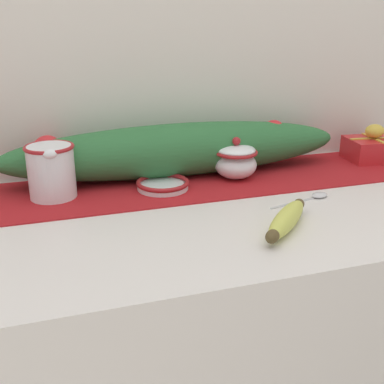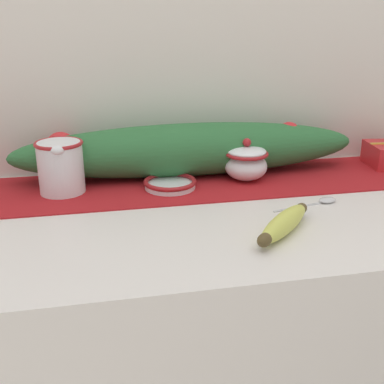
% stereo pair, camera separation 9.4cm
% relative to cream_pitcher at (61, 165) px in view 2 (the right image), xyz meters
% --- Properties ---
extents(back_wall, '(2.16, 0.04, 2.40)m').
position_rel_cream_pitcher_xyz_m(back_wall, '(0.30, 0.16, 0.22)').
color(back_wall, silver).
rests_on(back_wall, ground_plane).
extents(table_runner, '(1.25, 0.26, 0.00)m').
position_rel_cream_pitcher_xyz_m(table_runner, '(0.30, -0.00, -0.06)').
color(table_runner, '#A8191E').
rests_on(table_runner, countertop).
extents(cream_pitcher, '(0.11, 0.13, 0.12)m').
position_rel_cream_pitcher_xyz_m(cream_pitcher, '(0.00, 0.00, 0.00)').
color(cream_pitcher, white).
rests_on(cream_pitcher, countertop).
extents(sugar_bowl, '(0.10, 0.10, 0.10)m').
position_rel_cream_pitcher_xyz_m(sugar_bowl, '(0.43, -0.00, -0.02)').
color(sugar_bowl, white).
rests_on(sugar_bowl, countertop).
extents(small_dish, '(0.12, 0.12, 0.02)m').
position_rel_cream_pitcher_xyz_m(small_dish, '(0.24, -0.02, -0.05)').
color(small_dish, white).
rests_on(small_dish, countertop).
extents(banana, '(0.16, 0.16, 0.04)m').
position_rel_cream_pitcher_xyz_m(banana, '(0.41, -0.30, -0.05)').
color(banana, '#CCD156').
rests_on(banana, countertop).
extents(spoon, '(0.16, 0.05, 0.01)m').
position_rel_cream_pitcher_xyz_m(spoon, '(0.55, -0.18, -0.06)').
color(spoon, silver).
rests_on(spoon, countertop).
extents(poinsettia_garland, '(0.85, 0.14, 0.13)m').
position_rel_cream_pitcher_xyz_m(poinsettia_garland, '(0.30, 0.06, 0.00)').
color(poinsettia_garland, '#2D6B38').
rests_on(poinsettia_garland, countertop).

